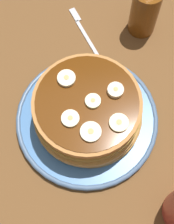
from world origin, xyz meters
The scene contains 11 objects.
ground_plane centered at (0.00, 0.00, -1.50)cm, with size 140.00×140.00×3.00cm, color brown.
plate centered at (0.00, 0.00, 0.86)cm, with size 26.34×26.34×1.59cm.
pancake_stack centered at (-0.05, -0.06, 5.17)cm, with size 19.95×19.30×7.79cm.
banana_slice_0 centered at (0.96, -0.49, 9.32)cm, with size 2.60×2.60×0.80cm.
banana_slice_1 centered at (4.68, 1.88, 9.45)cm, with size 2.72×2.72×1.07cm.
banana_slice_2 centered at (-3.43, 4.10, 9.36)cm, with size 3.08×3.08×0.89cm.
banana_slice_3 centered at (-2.66, -3.02, 9.31)cm, with size 2.93×2.93×0.78cm.
banana_slice_4 centered at (5.06, -3.72, 9.28)cm, with size 3.15×3.15×0.73cm.
banana_slice_5 centered at (0.58, -5.23, 9.28)cm, with size 3.40×3.40×0.73cm.
fork centered at (-0.76, 20.51, 0.25)cm, with size 6.79×12.02×0.50cm.
syrup_bottle centered at (11.29, 20.88, 6.35)cm, with size 5.59×5.59×14.18cm.
Camera 1 is at (-0.01, -21.74, 60.17)cm, focal length 54.58 mm.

